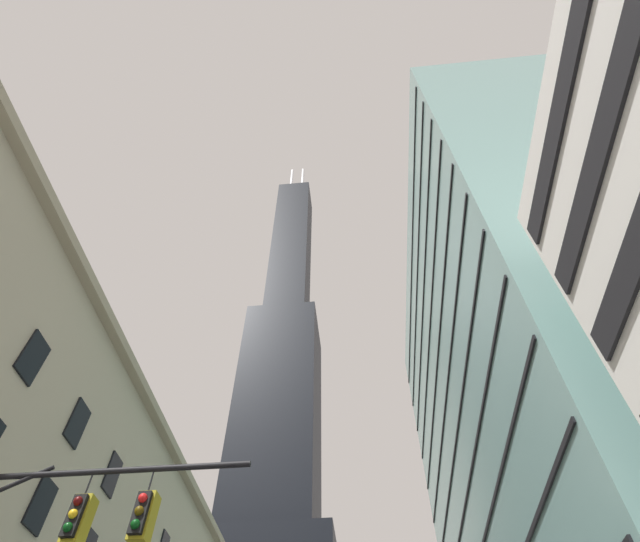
{
  "coord_description": "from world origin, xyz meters",
  "views": [
    {
      "loc": [
        3.5,
        -7.36,
        1.71
      ],
      "look_at": [
        1.76,
        10.65,
        24.66
      ],
      "focal_mm": 27.57,
      "sensor_mm": 36.0,
      "label": 1
    }
  ],
  "objects": [
    {
      "name": "dark_skyscraper",
      "position": [
        -16.94,
        96.39,
        62.58
      ],
      "size": [
        28.12,
        28.12,
        211.71
      ],
      "color": "black",
      "rests_on": "ground"
    },
    {
      "name": "glass_office_midrise",
      "position": [
        18.49,
        29.56,
        26.17
      ],
      "size": [
        15.09,
        43.81,
        52.33
      ],
      "color": "gray",
      "rests_on": "ground"
    }
  ]
}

